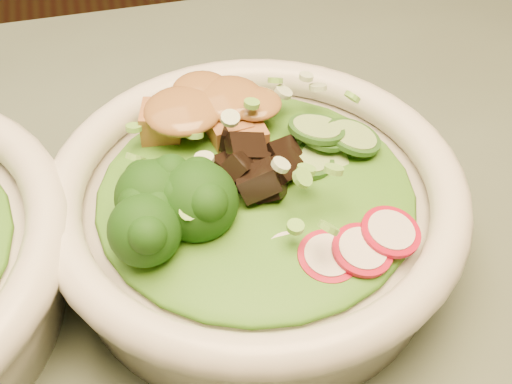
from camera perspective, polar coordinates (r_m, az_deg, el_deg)
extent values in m
cube|color=#4A594A|center=(0.50, -5.97, -10.88)|extent=(1.20, 0.80, 0.03)
cylinder|color=beige|center=(0.50, 0.00, -2.78)|extent=(0.25, 0.25, 0.05)
torus|color=beige|center=(0.47, 0.00, 0.11)|extent=(0.28, 0.28, 0.03)
ellipsoid|color=#215712|center=(0.47, 0.00, 0.09)|extent=(0.21, 0.21, 0.02)
ellipsoid|color=brown|center=(0.49, -4.21, 6.76)|extent=(0.07, 0.06, 0.02)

